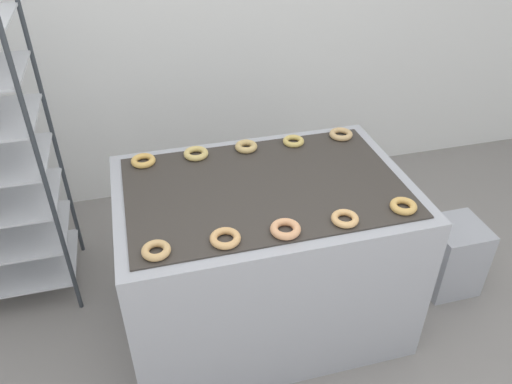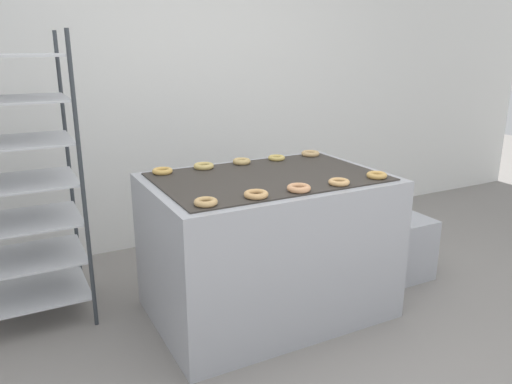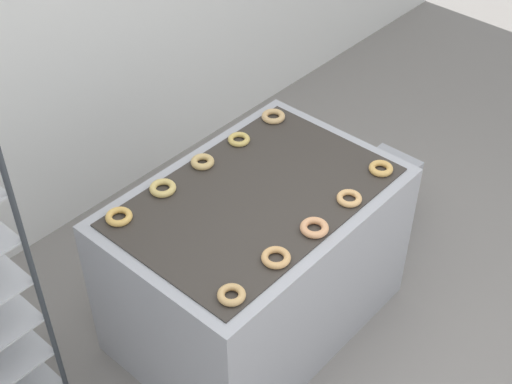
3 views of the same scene
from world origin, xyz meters
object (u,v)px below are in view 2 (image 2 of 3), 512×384
Objects in this scene: fryer_machine at (268,245)px; donut_far_left at (204,166)px; donut_near_leftmost at (206,202)px; donut_far_center at (242,161)px; baking_rack_cart at (13,183)px; donut_near_left at (256,194)px; donut_far_leftmost at (162,171)px; glaze_bin at (408,248)px; donut_near_center at (299,188)px; donut_near_rightmost at (377,175)px; donut_far_rightmost at (310,153)px; donut_far_right at (277,158)px; donut_near_right at (339,182)px.

donut_far_left is at bearing 127.25° from fryer_machine.
donut_far_center is at bearing 52.37° from donut_near_leftmost.
donut_near_left is at bearing -40.23° from baking_rack_cart.
donut_far_leftmost is at bearing 111.54° from donut_near_left.
glaze_bin is at bearing -14.26° from baking_rack_cart.
donut_far_center reaches higher than fryer_machine.
donut_near_center is 1.08× the size of donut_near_rightmost.
donut_near_center is at bearing -69.79° from donut_far_left.
baking_rack_cart is 0.83m from donut_far_leftmost.
donut_near_center is 0.74m from donut_far_left.
donut_far_rightmost is at bearing 52.38° from donut_near_center.
donut_far_left reaches higher than donut_far_right.
donut_near_rightmost is (-0.58, -0.27, 0.67)m from glaze_bin.
baking_rack_cart is 1.87m from donut_far_rightmost.
fryer_machine is at bearing -33.21° from donut_far_leftmost.
fryer_machine is 11.98× the size of donut_far_center.
donut_near_left reaches higher than glaze_bin.
donut_near_rightmost is 0.73m from donut_far_right.
donut_far_center is (-0.53, 0.68, 0.00)m from donut_near_rightmost.
glaze_bin is at bearing 9.94° from donut_near_leftmost.
donut_near_rightmost is 1.01× the size of donut_far_center.
donut_near_leftmost reaches higher than donut_near_right.
donut_far_leftmost is at bearing 126.87° from donut_near_center.
donut_near_center is (-0.01, -0.35, 0.45)m from fryer_machine.
glaze_bin is 3.60× the size of donut_far_leftmost.
donut_near_rightmost is 0.94× the size of donut_far_rightmost.
donut_far_rightmost is at bearing -6.72° from baking_rack_cart.
donut_far_center is (0.01, 0.70, 0.00)m from donut_near_center.
donut_far_rightmost is (-0.01, 0.68, -0.00)m from donut_near_rightmost.
donut_near_center reaches higher than donut_near_left.
donut_near_right is 1.04× the size of donut_far_right.
donut_far_leftmost is 0.97× the size of donut_far_left.
donut_near_rightmost and donut_far_left have the same top height.
donut_far_right is (-0.86, 0.40, 0.67)m from glaze_bin.
donut_near_leftmost is 0.52m from donut_near_center.
donut_near_left is 1.07× the size of donut_near_right.
baking_rack_cart is 13.52× the size of donut_far_rightmost.
glaze_bin is 3.72× the size of donut_near_right.
donut_near_rightmost is 0.86m from donut_far_center.
baking_rack_cart is 13.49× the size of donut_far_left.
donut_far_center is at bearing 179.95° from donut_far_rightmost.
donut_far_right is (1.59, -0.22, 0.02)m from baking_rack_cart.
baking_rack_cart is 14.61× the size of donut_far_center.
donut_near_center reaches higher than donut_far_leftmost.
fryer_machine is 1.51m from baking_rack_cart.
donut_near_left reaches higher than donut_near_right.
donut_near_left is (-0.26, -0.34, 0.45)m from fryer_machine.
donut_far_rightmost is at bearing 90.55° from donut_near_rightmost.
glaze_bin is 3.49× the size of donut_near_left.
baking_rack_cart is 1.60m from donut_far_right.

